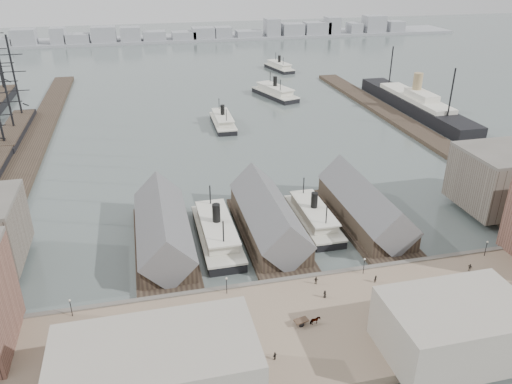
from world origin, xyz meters
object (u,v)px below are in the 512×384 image
object	(u,v)px
ocean_steamer	(415,103)
horse_cart_center	(311,321)
ferry_docked_west	(217,232)
horse_cart_right	(417,318)
horse_cart_left	(129,329)

from	to	relation	value
ocean_steamer	horse_cart_center	distance (m)	157.91
ferry_docked_west	horse_cart_right	world-z (taller)	ferry_docked_west
horse_cart_left	horse_cart_right	bearing A→B (deg)	-99.99
ferry_docked_west	horse_cart_right	size ratio (longest dim) A/B	6.51
horse_cart_center	horse_cart_right	xyz separation A→B (m)	(19.81, -3.78, -0.07)
horse_cart_center	ferry_docked_west	bearing A→B (deg)	6.68
ferry_docked_west	ocean_steamer	distance (m)	138.51
horse_cart_left	ferry_docked_west	bearing A→B (deg)	-34.33
ocean_steamer	horse_cart_right	bearing A→B (deg)	-119.33
ocean_steamer	horse_cart_center	xyz separation A→B (m)	(-93.44, -127.29, -0.88)
ferry_docked_west	horse_cart_center	distance (m)	38.74
horse_cart_center	horse_cart_right	world-z (taller)	horse_cart_center
ocean_steamer	horse_cart_center	bearing A→B (deg)	-126.28
horse_cart_left	horse_cart_right	size ratio (longest dim) A/B	0.99
horse_cart_left	horse_cart_right	xyz separation A→B (m)	(52.87, -9.47, -0.03)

